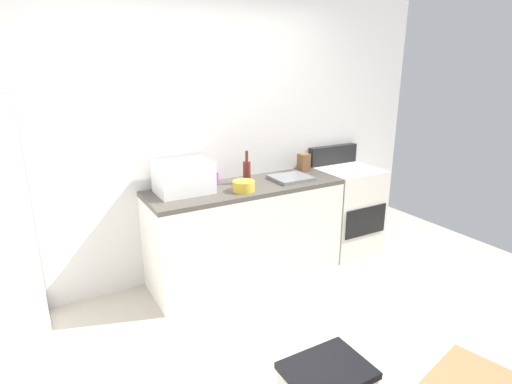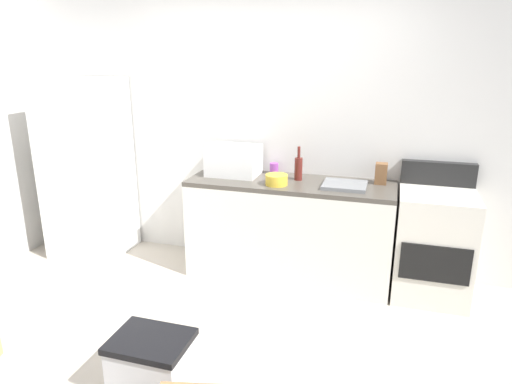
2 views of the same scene
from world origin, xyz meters
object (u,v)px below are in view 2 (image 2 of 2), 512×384
object	(u,v)px
mixing_bowl	(277,180)
storage_bin	(152,365)
stove_oven	(433,243)
refrigerator	(87,169)
wine_bottle	(298,168)
knife_block	(381,174)
coffee_mug	(274,168)
microwave	(234,160)

from	to	relation	value
mixing_bowl	storage_bin	bearing A→B (deg)	-102.14
stove_oven	mixing_bowl	distance (m)	1.40
refrigerator	wine_bottle	xyz separation A→B (m)	(2.10, 0.12, 0.13)
knife_block	mixing_bowl	size ratio (longest dim) A/B	0.95
wine_bottle	mixing_bowl	distance (m)	0.26
wine_bottle	mixing_bowl	world-z (taller)	wine_bottle
wine_bottle	storage_bin	bearing A→B (deg)	-105.12
refrigerator	storage_bin	world-z (taller)	refrigerator
wine_bottle	coffee_mug	xyz separation A→B (m)	(-0.26, 0.15, -0.06)
stove_oven	mixing_bowl	bearing A→B (deg)	-173.78
wine_bottle	knife_block	xyz separation A→B (m)	(0.70, 0.08, -0.02)
stove_oven	storage_bin	xyz separation A→B (m)	(-1.66, -1.75, -0.27)
knife_block	microwave	bearing A→B (deg)	-176.66
storage_bin	stove_oven	bearing A→B (deg)	46.56
storage_bin	knife_block	bearing A→B (deg)	57.87
knife_block	storage_bin	size ratio (longest dim) A/B	0.39
wine_bottle	coffee_mug	world-z (taller)	wine_bottle
refrigerator	coffee_mug	bearing A→B (deg)	8.29
refrigerator	wine_bottle	bearing A→B (deg)	3.27
wine_bottle	mixing_bowl	bearing A→B (deg)	-124.82
microwave	coffee_mug	distance (m)	0.38
mixing_bowl	wine_bottle	bearing A→B (deg)	55.18
refrigerator	coffee_mug	distance (m)	1.87
refrigerator	mixing_bowl	bearing A→B (deg)	-2.56
refrigerator	coffee_mug	xyz separation A→B (m)	(1.84, 0.27, 0.07)
coffee_mug	microwave	bearing A→B (deg)	-157.93
wine_bottle	storage_bin	world-z (taller)	wine_bottle
wine_bottle	stove_oven	bearing A→B (deg)	-3.20
coffee_mug	mixing_bowl	distance (m)	0.37
refrigerator	knife_block	distance (m)	2.82
refrigerator	stove_oven	size ratio (longest dim) A/B	1.59
stove_oven	storage_bin	size ratio (longest dim) A/B	2.39
microwave	knife_block	distance (m)	1.31
stove_oven	coffee_mug	distance (m)	1.52
microwave	stove_oven	bearing A→B (deg)	-2.38
refrigerator	microwave	size ratio (longest dim) A/B	3.81
wine_bottle	mixing_bowl	xyz separation A→B (m)	(-0.14, -0.21, -0.06)
wine_bottle	microwave	bearing A→B (deg)	179.20
microwave	mixing_bowl	xyz separation A→B (m)	(0.46, -0.22, -0.09)
storage_bin	refrigerator	bearing A→B (deg)	133.63
refrigerator	knife_block	world-z (taller)	refrigerator
stove_oven	coffee_mug	world-z (taller)	stove_oven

